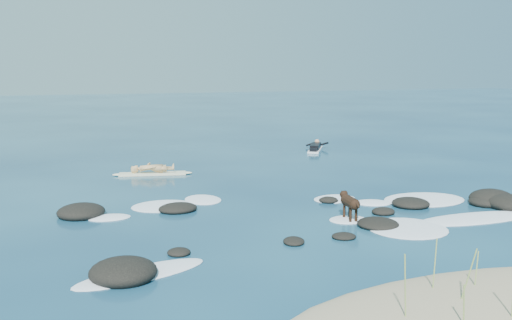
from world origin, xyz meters
name	(u,v)px	position (x,y,z in m)	size (l,w,h in m)	color
ground	(309,209)	(0.00, 0.00, 0.00)	(160.00, 160.00, 0.00)	#0A2642
reef_rocks	(364,215)	(0.94, -1.60, 0.12)	(14.94, 7.51, 0.61)	black
breaking_foam	(338,215)	(0.45, -0.99, 0.01)	(13.00, 7.73, 0.12)	white
standing_surfer_rig	(152,157)	(-3.53, 7.12, 0.71)	(3.13, 1.04, 1.79)	#EEEABE
paddling_surfer_rig	(315,147)	(5.54, 11.07, 0.16)	(1.89, 2.53, 0.47)	white
dog	(349,202)	(0.46, -1.60, 0.53)	(0.40, 1.27, 0.80)	black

